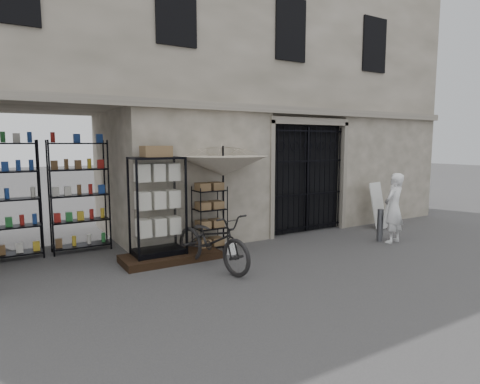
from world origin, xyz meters
TOP-DOWN VIEW (x-y plane):
  - ground at (0.00, 0.00)m, footprint 80.00×80.00m
  - main_building at (0.00, 4.00)m, footprint 14.00×4.00m
  - shop_recess at (-4.50, 2.80)m, footprint 3.00×1.70m
  - shop_shelving at (-4.55, 3.30)m, footprint 2.70×0.50m
  - iron_gate at (1.75, 2.28)m, footprint 2.50×0.21m
  - step_platform at (-2.40, 1.55)m, footprint 2.00×0.90m
  - display_cabinet at (-2.64, 1.61)m, footprint 1.16×0.96m
  - wire_rack at (-1.41, 1.69)m, footprint 0.73×0.58m
  - market_umbrella at (-1.09, 1.65)m, footprint 1.92×1.96m
  - white_bucket at (-1.08, 1.34)m, footprint 0.27×0.27m
  - bicycle at (-1.89, 0.63)m, footprint 0.96×1.24m
  - steel_bollard at (2.68, 0.43)m, footprint 0.15×0.15m
  - shopkeeper at (2.84, 0.17)m, footprint 0.98×1.80m
  - easel_sign at (3.99, 1.37)m, footprint 0.75×0.82m

SIDE VIEW (x-z plane):
  - ground at x=0.00m, z-range 0.00..0.00m
  - bicycle at x=-1.89m, z-range -1.05..1.05m
  - shopkeeper at x=2.84m, z-range -0.20..0.20m
  - step_platform at x=-2.40m, z-range 0.00..0.15m
  - white_bucket at x=-1.08m, z-range 0.00..0.25m
  - steel_bollard at x=2.68m, z-range 0.00..0.80m
  - easel_sign at x=3.99m, z-range 0.02..1.30m
  - wire_rack at x=-1.41m, z-range -0.02..1.47m
  - display_cabinet at x=-2.64m, z-range -0.04..2.14m
  - shop_shelving at x=-4.55m, z-range 0.00..2.50m
  - iron_gate at x=1.75m, z-range 0.00..3.00m
  - shop_recess at x=-4.50m, z-range 0.00..3.00m
  - market_umbrella at x=-1.09m, z-range 0.62..3.47m
  - main_building at x=0.00m, z-range 0.00..9.00m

